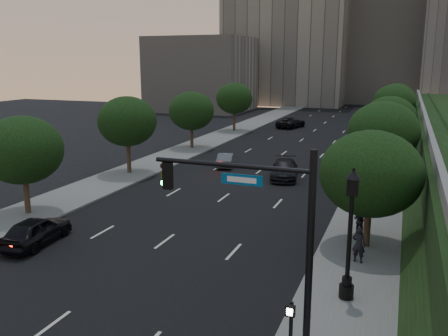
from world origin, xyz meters
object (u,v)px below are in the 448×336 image
at_px(street_lamp, 349,240).
at_px(sedan_far_left, 291,123).
at_px(sedan_near_left, 36,231).
at_px(pedestrian_c, 385,195).
at_px(sedan_near_right, 284,169).
at_px(traffic_signal_mast, 276,248).
at_px(sedan_far_right, 341,149).
at_px(sedan_mid_left, 226,160).
at_px(pedestrian_b, 360,220).
at_px(pedestrian_a, 359,244).

height_order(street_lamp, sedan_far_left, street_lamp).
xyz_separation_m(sedan_near_left, pedestrian_c, (17.11, 13.19, 0.17)).
bearing_deg(sedan_far_left, sedan_near_right, 117.11).
bearing_deg(traffic_signal_mast, sedan_far_right, 93.78).
height_order(traffic_signal_mast, sedan_mid_left, traffic_signal_mast).
xyz_separation_m(street_lamp, pedestrian_c, (0.87, 13.57, -1.69)).
bearing_deg(pedestrian_b, street_lamp, 115.28).
xyz_separation_m(street_lamp, sedan_near_left, (-16.24, 0.38, -1.86)).
relative_size(street_lamp, sedan_far_left, 1.03).
bearing_deg(sedan_mid_left, sedan_near_left, 69.74).
xyz_separation_m(street_lamp, pedestrian_b, (-0.20, 7.76, -1.67)).
xyz_separation_m(sedan_near_left, pedestrian_b, (16.04, 7.38, 0.19)).
distance_m(street_lamp, sedan_near_left, 16.35).
distance_m(sedan_near_left, pedestrian_a, 16.70).
distance_m(sedan_near_left, sedan_far_right, 32.66).
xyz_separation_m(sedan_near_left, sedan_far_left, (2.47, 49.23, -0.01)).
xyz_separation_m(pedestrian_a, pedestrian_b, (-0.30, 3.95, -0.08)).
relative_size(sedan_near_right, sedan_far_right, 1.16).
height_order(pedestrian_a, pedestrian_c, pedestrian_a).
bearing_deg(pedestrian_b, pedestrian_c, -76.56).
bearing_deg(pedestrian_c, sedan_near_left, 14.03).
bearing_deg(sedan_mid_left, pedestrian_c, 136.81).
bearing_deg(sedan_near_left, sedan_far_right, -116.89).
xyz_separation_m(pedestrian_a, pedestrian_c, (0.77, 9.77, -0.10)).
bearing_deg(sedan_far_left, sedan_mid_left, 105.73).
bearing_deg(pedestrian_c, sedan_far_right, -97.10).
bearing_deg(pedestrian_b, traffic_signal_mast, 105.70).
height_order(street_lamp, sedan_near_left, street_lamp).
distance_m(traffic_signal_mast, sedan_near_right, 24.39).
relative_size(street_lamp, pedestrian_a, 3.14).
bearing_deg(sedan_far_left, pedestrian_a, 121.99).
relative_size(pedestrian_a, pedestrian_c, 1.13).
height_order(sedan_far_left, pedestrian_c, pedestrian_c).
height_order(sedan_far_right, pedestrian_a, pedestrian_a).
xyz_separation_m(sedan_mid_left, sedan_near_right, (6.12, -2.55, 0.11)).
bearing_deg(sedan_far_left, pedestrian_c, 127.25).
xyz_separation_m(street_lamp, sedan_near_right, (-7.36, 19.38, -1.87)).
bearing_deg(sedan_mid_left, traffic_signal_mast, 100.90).
xyz_separation_m(street_lamp, sedan_mid_left, (-13.48, 21.93, -1.98)).
relative_size(sedan_near_right, pedestrian_c, 3.31).
height_order(sedan_near_left, sedan_mid_left, sedan_near_left).
relative_size(street_lamp, sedan_near_right, 1.07).
bearing_deg(sedan_far_right, pedestrian_a, -87.25).
relative_size(sedan_mid_left, sedan_near_right, 0.75).
xyz_separation_m(sedan_far_left, pedestrian_b, (13.57, -41.85, 0.21)).
xyz_separation_m(traffic_signal_mast, pedestrian_b, (1.71, 11.98, -2.71)).
bearing_deg(traffic_signal_mast, sedan_near_right, 103.01).
bearing_deg(pedestrian_a, sedan_mid_left, -40.46).
bearing_deg(sedan_near_right, sedan_mid_left, 146.30).
height_order(street_lamp, pedestrian_b, street_lamp).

